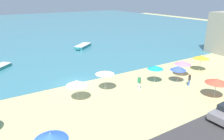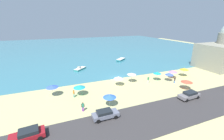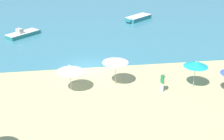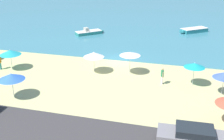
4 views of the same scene
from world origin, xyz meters
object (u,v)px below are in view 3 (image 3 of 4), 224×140
bather_2 (163,81)px  skiff_offshore (138,18)px  skiff_nearshore (23,34)px  beach_umbrella_3 (115,60)px  beach_umbrella_8 (196,64)px  beach_umbrella_0 (70,68)px

bather_2 → skiff_offshore: (3.23, 23.26, -0.58)m
skiff_nearshore → skiff_offshore: 18.17m
beach_umbrella_3 → skiff_nearshore: size_ratio=0.59×
beach_umbrella_8 → beach_umbrella_0: bearing=176.3°
bather_2 → skiff_nearshore: 22.14m
bather_2 → skiff_nearshore: (-13.91, 17.21, -0.60)m
beach_umbrella_8 → bather_2: bearing=-170.0°
beach_umbrella_0 → bather_2: 7.82m
beach_umbrella_8 → skiff_nearshore: size_ratio=0.56×
beach_umbrella_3 → beach_umbrella_8: beach_umbrella_3 is taller
beach_umbrella_3 → skiff_offshore: 22.55m
beach_umbrella_3 → beach_umbrella_8: size_ratio=1.05×
skiff_nearshore → skiff_offshore: size_ratio=0.90×
bather_2 → beach_umbrella_8: bearing=10.0°
beach_umbrella_0 → skiff_nearshore: (-6.27, 15.99, -1.73)m
beach_umbrella_3 → skiff_offshore: bearing=72.0°
skiff_offshore → bather_2: bearing=-97.9°
beach_umbrella_3 → skiff_offshore: size_ratio=0.53×
bather_2 → beach_umbrella_0: bearing=170.9°
beach_umbrella_3 → skiff_nearshore: (-10.18, 15.32, -1.93)m
beach_umbrella_3 → beach_umbrella_8: 6.89m
beach_umbrella_3 → bather_2: bearing=-26.9°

